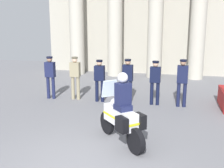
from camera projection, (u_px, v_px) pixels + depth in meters
ground_plane at (79, 167)px, 6.57m from camera, size 28.00×28.00×0.00m
colonnade_backdrop at (136, 3)px, 15.90m from camera, size 10.32×1.65×7.31m
officer_in_row_0 at (50, 74)px, 11.72m from camera, size 0.39×0.24×1.69m
officer_in_row_1 at (75, 74)px, 11.61m from camera, size 0.39×0.24×1.70m
officer_in_row_2 at (100, 77)px, 11.32m from camera, size 0.39×0.24×1.62m
officer_in_row_3 at (128, 77)px, 11.22m from camera, size 0.39×0.24×1.67m
officer_in_row_4 at (155, 79)px, 10.91m from camera, size 0.39×0.24×1.65m
officer_in_row_5 at (182, 79)px, 10.66m from camera, size 0.39×0.24×1.73m
motorcycle_with_rider at (122, 115)px, 7.59m from camera, size 1.47×1.65×1.90m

